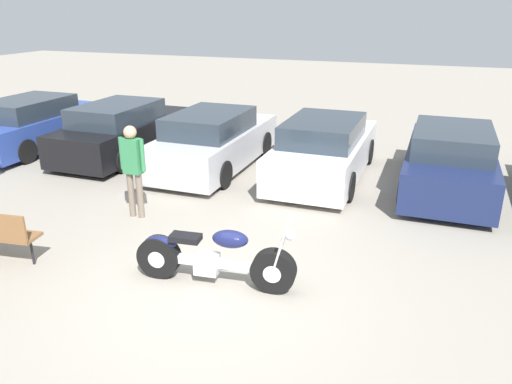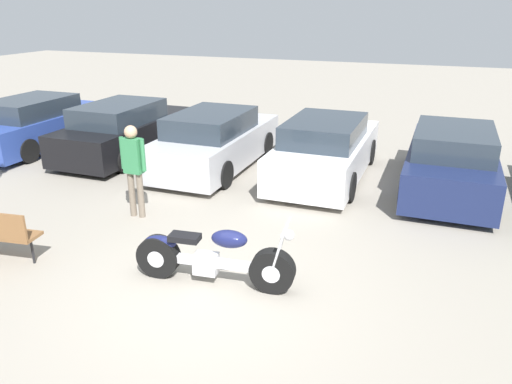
# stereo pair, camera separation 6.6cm
# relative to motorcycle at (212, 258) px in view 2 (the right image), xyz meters

# --- Properties ---
(ground_plane) EXTENTS (60.00, 60.00, 0.00)m
(ground_plane) POSITION_rel_motorcycle_xyz_m (0.09, -0.29, -0.40)
(ground_plane) COLOR gray
(motorcycle) EXTENTS (2.37, 0.65, 1.03)m
(motorcycle) POSITION_rel_motorcycle_xyz_m (0.00, 0.00, 0.00)
(motorcycle) COLOR black
(motorcycle) RESTS_ON ground_plane
(parked_car_blue) EXTENTS (1.83, 4.41, 1.41)m
(parked_car_blue) POSITION_rel_motorcycle_xyz_m (-7.70, 4.96, 0.25)
(parked_car_blue) COLOR #2D479E
(parked_car_blue) RESTS_ON ground_plane
(parked_car_black) EXTENTS (1.83, 4.41, 1.41)m
(parked_car_black) POSITION_rel_motorcycle_xyz_m (-4.99, 5.18, 0.25)
(parked_car_black) COLOR black
(parked_car_black) RESTS_ON ground_plane
(parked_car_silver) EXTENTS (1.83, 4.41, 1.41)m
(parked_car_silver) POSITION_rel_motorcycle_xyz_m (-2.28, 5.02, 0.25)
(parked_car_silver) COLOR #BCBCC1
(parked_car_silver) RESTS_ON ground_plane
(parked_car_white) EXTENTS (1.83, 4.41, 1.41)m
(parked_car_white) POSITION_rel_motorcycle_xyz_m (0.43, 5.21, 0.25)
(parked_car_white) COLOR white
(parked_car_white) RESTS_ON ground_plane
(parked_car_navy) EXTENTS (1.83, 4.41, 1.41)m
(parked_car_navy) POSITION_rel_motorcycle_xyz_m (3.13, 5.31, 0.25)
(parked_car_navy) COLOR #19234C
(parked_car_navy) RESTS_ON ground_plane
(person_standing) EXTENTS (0.52, 0.24, 1.76)m
(person_standing) POSITION_rel_motorcycle_xyz_m (-2.37, 1.70, 0.65)
(person_standing) COLOR #726656
(person_standing) RESTS_ON ground_plane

